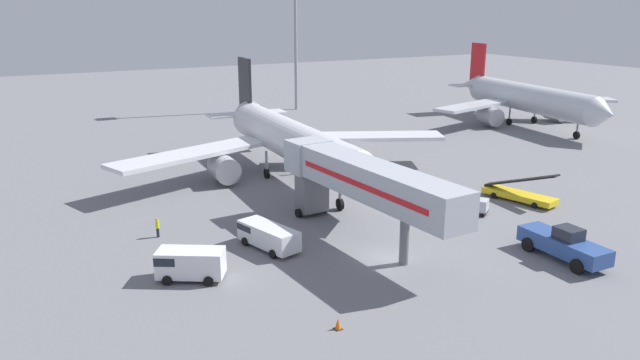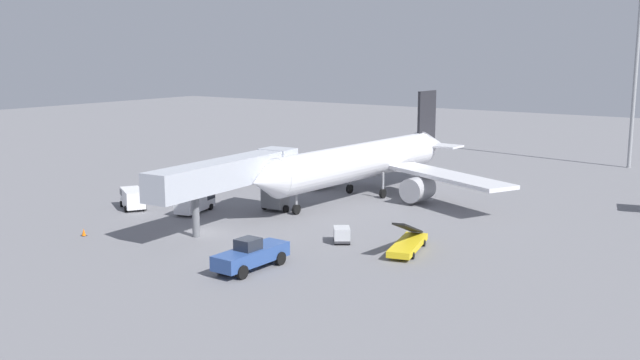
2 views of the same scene
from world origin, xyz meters
The scene contains 11 objects.
ground_plane centered at (0.00, 0.00, 0.00)m, with size 300.00×300.00×0.00m, color slate.
airplane_at_gate centered at (3.10, 23.97, 4.16)m, with size 39.03×37.78×11.93m.
jet_bridge centered at (-0.10, 4.40, 5.07)m, with size 4.50×20.66×6.80m.
pushback_tug centered at (11.21, -6.44, 1.20)m, with size 2.64×7.16×2.62m.
belt_loader_truck centered at (18.96, 5.41, 0.78)m, with size 3.75×7.45×3.36m.
service_van_rear_right centered at (-7.26, 6.15, 1.08)m, with size 3.36×5.89×1.85m.
service_van_mid_left centered at (-14.31, 3.51, 1.22)m, with size 4.96×4.09×2.14m.
baggage_cart_near_right centered at (12.68, 4.53, 0.80)m, with size 2.34×2.47×1.43m.
ground_crew_worker_foreground centered at (-14.24, 12.51, 0.87)m, with size 0.44×0.44×1.65m.
safety_cone_alpha centered at (-8.66, -7.31, 0.35)m, with size 0.46×0.46×0.70m.
airplane_background centered at (49.31, 33.93, 4.18)m, with size 33.32×34.87×12.03m.
Camera 1 is at (-24.80, -34.92, 18.26)m, focal length 34.24 mm.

